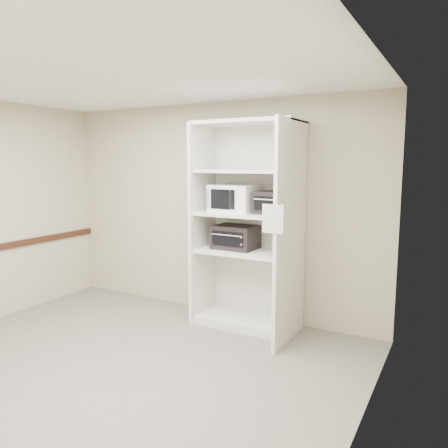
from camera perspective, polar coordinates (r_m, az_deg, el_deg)
The scene contains 9 objects.
floor at distance 4.46m, azimuth -14.92°, elevation -18.11°, with size 4.50×4.00×0.01m, color #6A6359.
ceiling at distance 4.09m, azimuth -16.34°, elevation 18.34°, with size 4.50×4.00×0.01m, color white.
wall_back at distance 5.65m, azimuth -1.29°, elevation 1.96°, with size 4.50×0.02×2.70m, color #B8AA8E.
wall_right at distance 2.98m, azimuth 17.21°, elevation -3.88°, with size 0.02×4.00×2.70m, color #B8AA8E.
shelving_unit at distance 5.11m, azimuth 3.51°, elevation -1.18°, with size 1.24×0.92×2.42m.
microwave at distance 5.18m, azimuth 1.37°, elevation 3.39°, with size 0.53×0.40×0.32m, color white.
toaster_oven_upper at distance 4.97m, azimuth 6.75°, elevation 2.78°, with size 0.44×0.33×0.25m, color black.
toaster_oven_lower at distance 5.25m, azimuth 1.52°, elevation -1.71°, with size 0.50×0.38×0.28m, color black.
paper_sign at distance 4.29m, azimuth 6.38°, elevation 0.66°, with size 0.22×0.01×0.28m, color white.
Camera 1 is at (2.82, -2.86, 1.94)m, focal length 35.00 mm.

